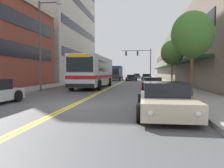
% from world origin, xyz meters
% --- Properties ---
extents(ground_plane, '(240.00, 240.00, 0.00)m').
position_xyz_m(ground_plane, '(0.00, 37.00, 0.00)').
color(ground_plane, '#4C4C4F').
extents(sidewalk_left, '(2.95, 106.00, 0.15)m').
position_xyz_m(sidewalk_left, '(-6.97, 37.00, 0.08)').
color(sidewalk_left, gray).
rests_on(sidewalk_left, ground_plane).
extents(sidewalk_right, '(2.95, 106.00, 0.15)m').
position_xyz_m(sidewalk_right, '(6.97, 37.00, 0.08)').
color(sidewalk_right, gray).
rests_on(sidewalk_right, ground_plane).
extents(centre_line, '(0.34, 106.00, 0.01)m').
position_xyz_m(centre_line, '(0.00, 37.00, 0.00)').
color(centre_line, yellow).
rests_on(centre_line, ground_plane).
extents(office_tower_left, '(12.08, 24.76, 29.80)m').
position_xyz_m(office_tower_left, '(-14.69, 32.73, 14.90)').
color(office_tower_left, '#BCB7AD').
rests_on(office_tower_left, ground_plane).
extents(storefront_row_right, '(9.10, 68.00, 9.27)m').
position_xyz_m(storefront_row_right, '(12.68, 37.00, 4.63)').
color(storefront_row_right, gray).
rests_on(storefront_row_right, ground_plane).
extents(city_bus, '(2.92, 10.86, 3.25)m').
position_xyz_m(city_bus, '(-1.76, 12.60, 1.83)').
color(city_bus, silver).
rests_on(city_bus, ground_plane).
extents(car_beige_parked_left_near, '(2.10, 4.77, 1.26)m').
position_xyz_m(car_beige_parked_left_near, '(-4.37, 23.80, 0.59)').
color(car_beige_parked_left_near, '#BCAD89').
rests_on(car_beige_parked_left_near, ground_plane).
extents(car_champagne_parked_right_foreground, '(2.12, 4.82, 1.26)m').
position_xyz_m(car_champagne_parked_right_foreground, '(4.29, -1.94, 0.58)').
color(car_champagne_parked_right_foreground, beige).
rests_on(car_champagne_parked_right_foreground, ground_plane).
extents(car_dark_grey_parked_right_mid, '(2.19, 4.33, 1.35)m').
position_xyz_m(car_dark_grey_parked_right_mid, '(4.37, 35.14, 0.63)').
color(car_dark_grey_parked_right_mid, '#38383D').
rests_on(car_dark_grey_parked_right_mid, ground_plane).
extents(car_red_parked_right_far, '(2.04, 4.81, 1.18)m').
position_xyz_m(car_red_parked_right_far, '(4.41, 10.32, 0.55)').
color(car_red_parked_right_far, maroon).
rests_on(car_red_parked_right_far, ground_plane).
extents(car_charcoal_moving_lead, '(2.17, 4.61, 1.20)m').
position_xyz_m(car_charcoal_moving_lead, '(1.35, 33.34, 0.57)').
color(car_charcoal_moving_lead, '#232328').
rests_on(car_charcoal_moving_lead, ground_plane).
extents(car_navy_moving_second, '(2.14, 4.38, 1.32)m').
position_xyz_m(car_navy_moving_second, '(1.95, 51.34, 0.62)').
color(car_navy_moving_second, '#19234C').
rests_on(car_navy_moving_second, ground_plane).
extents(box_truck, '(2.73, 7.23, 3.04)m').
position_xyz_m(box_truck, '(-2.27, 36.46, 1.56)').
color(box_truck, '#38383D').
rests_on(box_truck, ground_plane).
extents(traffic_signal_mast, '(6.15, 0.38, 6.60)m').
position_xyz_m(traffic_signal_mast, '(3.14, 35.94, 4.71)').
color(traffic_signal_mast, '#47474C').
rests_on(traffic_signal_mast, ground_plane).
extents(street_lamp_left_near, '(2.09, 0.28, 7.70)m').
position_xyz_m(street_lamp_left_near, '(-5.02, 7.30, 4.57)').
color(street_lamp_left_near, '#47474C').
rests_on(street_lamp_left_near, ground_plane).
extents(street_tree_right_near, '(2.60, 2.60, 5.30)m').
position_xyz_m(street_tree_right_near, '(6.51, 3.74, 4.00)').
color(street_tree_right_near, brown).
rests_on(street_tree_right_near, sidewalk_right).
extents(street_tree_right_mid, '(2.60, 2.60, 5.21)m').
position_xyz_m(street_tree_right_mid, '(6.86, 15.45, 3.92)').
color(street_tree_right_mid, brown).
rests_on(street_tree_right_mid, sidewalk_right).
extents(fire_hydrant, '(0.34, 0.26, 0.91)m').
position_xyz_m(fire_hydrant, '(5.95, 7.84, 0.61)').
color(fire_hydrant, yellow).
rests_on(fire_hydrant, sidewalk_right).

